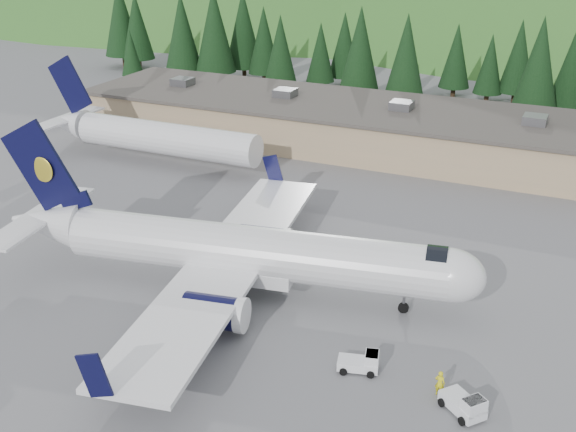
{
  "coord_description": "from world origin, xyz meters",
  "views": [
    {
      "loc": [
        22.18,
        -42.58,
        26.86
      ],
      "look_at": [
        0.0,
        6.0,
        4.0
      ],
      "focal_mm": 45.0,
      "sensor_mm": 36.0,
      "label": 1
    }
  ],
  "objects_px": {
    "airliner": "(240,252)",
    "baggage_tug_b": "(466,405)",
    "second_airliner": "(146,135)",
    "terminal_building": "(360,125)",
    "baggage_tug_a": "(362,362)",
    "ramp_worker": "(440,383)"
  },
  "relations": [
    {
      "from": "airliner",
      "to": "ramp_worker",
      "type": "height_order",
      "value": "airliner"
    },
    {
      "from": "terminal_building",
      "to": "baggage_tug_a",
      "type": "bearing_deg",
      "value": -70.47
    },
    {
      "from": "airliner",
      "to": "baggage_tug_b",
      "type": "relative_size",
      "value": 12.28
    },
    {
      "from": "airliner",
      "to": "second_airliner",
      "type": "height_order",
      "value": "airliner"
    },
    {
      "from": "baggage_tug_a",
      "to": "baggage_tug_b",
      "type": "distance_m",
      "value": 7.0
    },
    {
      "from": "baggage_tug_b",
      "to": "second_airliner",
      "type": "bearing_deg",
      "value": -175.75
    },
    {
      "from": "airliner",
      "to": "second_airliner",
      "type": "xyz_separation_m",
      "value": [
        -23.85,
        22.18,
        0.03
      ]
    },
    {
      "from": "second_airliner",
      "to": "terminal_building",
      "type": "distance_m",
      "value": 25.55
    },
    {
      "from": "baggage_tug_a",
      "to": "ramp_worker",
      "type": "relative_size",
      "value": 1.66
    },
    {
      "from": "airliner",
      "to": "baggage_tug_b",
      "type": "bearing_deg",
      "value": -31.71
    },
    {
      "from": "second_airliner",
      "to": "airliner",
      "type": "bearing_deg",
      "value": -42.92
    },
    {
      "from": "second_airliner",
      "to": "baggage_tug_a",
      "type": "xyz_separation_m",
      "value": [
        35.56,
        -28.12,
        -2.71
      ]
    },
    {
      "from": "airliner",
      "to": "baggage_tug_b",
      "type": "distance_m",
      "value": 20.17
    },
    {
      "from": "terminal_building",
      "to": "ramp_worker",
      "type": "relative_size",
      "value": 42.36
    },
    {
      "from": "baggage_tug_b",
      "to": "ramp_worker",
      "type": "relative_size",
      "value": 1.8
    },
    {
      "from": "baggage_tug_b",
      "to": "terminal_building",
      "type": "bearing_deg",
      "value": 155.46
    },
    {
      "from": "baggage_tug_a",
      "to": "terminal_building",
      "type": "distance_m",
      "value": 46.86
    },
    {
      "from": "baggage_tug_a",
      "to": "ramp_worker",
      "type": "distance_m",
      "value": 5.04
    },
    {
      "from": "baggage_tug_a",
      "to": "ramp_worker",
      "type": "height_order",
      "value": "ramp_worker"
    },
    {
      "from": "airliner",
      "to": "terminal_building",
      "type": "relative_size",
      "value": 0.52
    },
    {
      "from": "baggage_tug_b",
      "to": "ramp_worker",
      "type": "height_order",
      "value": "ramp_worker"
    },
    {
      "from": "airliner",
      "to": "terminal_building",
      "type": "height_order",
      "value": "airliner"
    }
  ]
}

